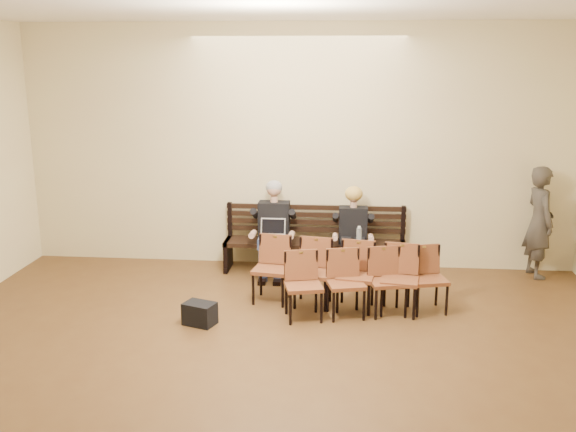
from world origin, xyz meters
name	(u,v)px	position (x,y,z in m)	size (l,w,h in m)	color
room_walls	(255,121)	(0.00, 0.79, 2.54)	(8.02, 10.01, 3.51)	beige
bench	(314,256)	(0.28, 4.65, 0.23)	(2.60, 0.90, 0.45)	black
seated_man	(273,229)	(-0.30, 4.53, 0.65)	(0.54, 0.75, 1.30)	black
seated_woman	(353,236)	(0.82, 4.53, 0.57)	(0.49, 0.68, 1.15)	black
laptop	(272,238)	(-0.30, 4.31, 0.58)	(0.35, 0.27, 0.25)	silver
water_bottle	(359,243)	(0.90, 4.23, 0.57)	(0.07, 0.07, 0.23)	silver
bag	(200,314)	(-0.95, 2.64, 0.13)	(0.35, 0.24, 0.26)	black
passerby	(540,214)	(3.40, 4.75, 0.90)	(0.66, 0.43, 1.81)	#3B3630
chair_row_front	(334,275)	(0.59, 3.31, 0.42)	(2.03, 0.46, 0.84)	brown
chair_row_back	(367,283)	(0.98, 3.10, 0.40)	(1.95, 0.44, 0.80)	brown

